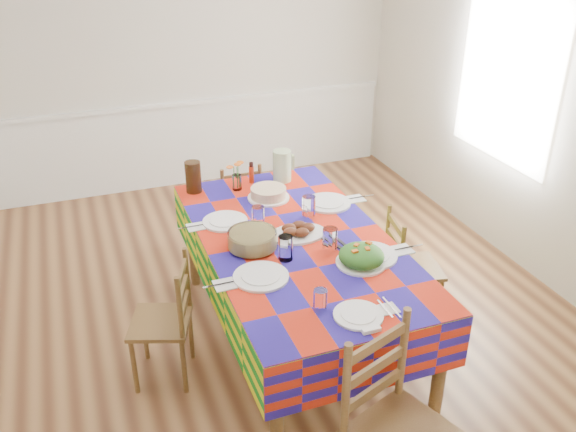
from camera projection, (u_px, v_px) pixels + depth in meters
The scene contains 23 objects.
room at pixel (258, 140), 4.08m from camera, with size 4.58×5.08×2.78m.
wainscot at pixel (189, 140), 6.54m from camera, with size 4.41×0.06×0.92m.
window_right at pixel (507, 77), 4.95m from camera, with size 1.40×1.40×0.00m, color white.
dining_table at pixel (296, 252), 3.95m from camera, with size 1.17×2.17×0.84m.
setting_near_head at pixel (346, 309), 3.19m from camera, with size 0.43×0.29×0.13m.
setting_left_near at pixel (269, 266), 3.55m from camera, with size 0.59×0.35×0.16m.
setting_left_far at pixel (236, 220), 4.07m from camera, with size 0.56×0.33×0.15m.
setting_right_near at pixel (357, 249), 3.72m from camera, with size 0.62×0.36×0.16m.
setting_right_far at pixel (322, 204), 4.28m from camera, with size 0.62×0.36×0.16m.
meat_platter at pixel (298, 231), 3.94m from camera, with size 0.38×0.27×0.07m.
salad_platter at pixel (361, 257), 3.62m from camera, with size 0.30×0.30×0.13m.
pasta_bowl at pixel (252, 240), 3.79m from camera, with size 0.31×0.31×0.11m.
cake at pixel (268, 194), 4.42m from camera, with size 0.31×0.31×0.08m.
serving_utensils at pixel (335, 242), 3.87m from camera, with size 0.16×0.36×0.01m.
flower_vase at pixel (237, 178), 4.54m from camera, with size 0.14×0.12×0.23m.
hot_sauce at pixel (251, 173), 4.65m from camera, with size 0.04×0.04×0.17m, color red.
green_pitcher at pixel (282, 166), 4.67m from camera, with size 0.14×0.14×0.24m, color #AFCB8F.
tea_pitcher at pixel (193, 177), 4.50m from camera, with size 0.12×0.12×0.24m, color black.
name_card at pixel (371, 330), 3.06m from camera, with size 0.10×0.03×0.02m, color white.
chair_near at pixel (395, 430), 2.92m from camera, with size 0.59×0.58×1.05m.
chair_far at pixel (239, 208), 5.25m from camera, with size 0.38×0.36×0.85m.
chair_left at pixel (167, 322), 3.82m from camera, with size 0.47×0.48×0.86m.
chair_right at pixel (409, 268), 4.38m from camera, with size 0.43×0.45×0.86m.
Camera 1 is at (-1.16, -3.68, 2.77)m, focal length 38.00 mm.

